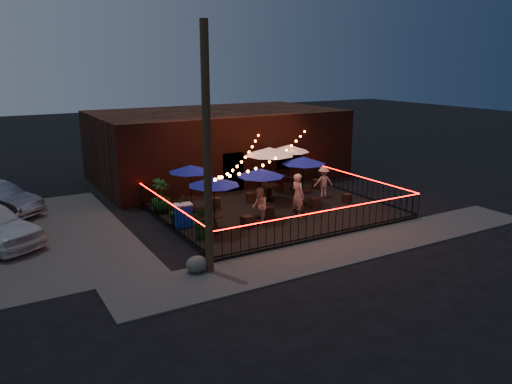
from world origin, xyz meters
The scene contains 35 objects.
ground centered at (0.00, 0.00, 0.00)m, with size 110.00×110.00×0.00m, color black.
patio centered at (0.00, 2.00, 0.07)m, with size 10.00×8.00×0.15m, color black.
sidewalk centered at (0.00, -3.25, 0.03)m, with size 18.00×2.50×0.05m, color #3C3937.
brick_building centered at (1.00, 9.99, 2.00)m, with size 14.00×8.00×4.00m.
utility_pole centered at (-5.40, -2.60, 4.00)m, with size 0.26×0.26×8.00m, color #352916.
fence_front centered at (0.00, -2.00, 0.66)m, with size 10.00×0.04×1.04m.
fence_left centered at (-5.00, 2.00, 0.66)m, with size 0.04×8.00×1.04m.
fence_right centered at (5.00, 2.00, 0.66)m, with size 0.04×8.00×1.04m.
festoon_lights centered at (-1.01, 1.70, 2.52)m, with size 10.02×8.72×1.32m.
cafe_table_0 centered at (-3.71, 0.54, 2.23)m, with size 2.11×2.11×2.28m.
cafe_table_1 centered at (-3.41, 3.58, 2.15)m, with size 2.30×2.30×2.19m.
cafe_table_2 centered at (-1.24, 1.10, 2.19)m, with size 2.65×2.65×2.24m.
cafe_table_3 centered at (0.63, 3.45, 2.58)m, with size 2.85×2.85×2.66m.
cafe_table_4 centered at (1.65, 2.08, 2.27)m, with size 2.59×2.59×2.33m.
cafe_table_5 centered at (2.63, 4.79, 2.36)m, with size 2.26×2.26×2.42m.
bistro_chair_0 centered at (-3.86, 0.56, 0.37)m, with size 0.36×0.36×0.43m, color black.
bistro_chair_1 centered at (-2.30, 0.43, 0.40)m, with size 0.42×0.42×0.50m, color black.
bistro_chair_2 centered at (-4.17, 3.42, 0.40)m, with size 0.43×0.43×0.50m, color black.
bistro_chair_3 centered at (-2.23, 3.60, 0.41)m, with size 0.43×0.43×0.52m, color black.
bistro_chair_4 centered at (-0.76, 1.18, 0.38)m, with size 0.39×0.39×0.47m, color black.
bistro_chair_5 centered at (0.46, 0.68, 0.37)m, with size 0.38×0.38×0.45m, color black.
bistro_chair_6 centered at (-0.27, 3.68, 0.39)m, with size 0.41×0.41×0.49m, color black.
bistro_chair_7 centered at (0.67, 3.77, 0.40)m, with size 0.42×0.42×0.50m, color black.
bistro_chair_8 centered at (1.80, 1.30, 0.39)m, with size 0.41×0.41×0.49m, color black.
bistro_chair_9 centered at (3.69, 1.25, 0.37)m, with size 0.37×0.37×0.44m, color black.
bistro_chair_10 centered at (2.38, 4.59, 0.37)m, with size 0.37×0.37×0.44m, color black.
bistro_chair_11 centered at (4.14, 4.25, 0.39)m, with size 0.41×0.41×0.49m, color black.
patron_a centered at (0.36, 0.63, 1.12)m, with size 0.71×0.46×1.94m, color #D4A08E.
patron_b centered at (-1.59, 0.62, 0.93)m, with size 0.76×0.59×1.56m, color #D8B291.
patron_c centered at (3.40, 2.75, 0.92)m, with size 1.00×0.57×1.54m, color tan.
potted_shrub_a centered at (-4.22, 0.28, 0.83)m, with size 1.22×1.06×1.36m, color #0F4110.
potted_shrub_b centered at (-4.60, 2.26, 0.78)m, with size 0.70×0.56×1.27m, color #183C0F.
potted_shrub_c centered at (-4.60, 4.31, 0.92)m, with size 0.86×0.86×1.53m, color #0F3911.
cooler centered at (-4.50, 1.89, 0.64)m, with size 0.81×0.64×0.97m.
boulder centered at (-5.80, -2.43, 0.31)m, with size 0.80×0.68×0.63m, color #474742.
Camera 1 is at (-11.79, -16.61, 6.77)m, focal length 35.00 mm.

